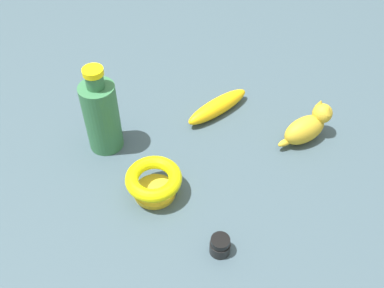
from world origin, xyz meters
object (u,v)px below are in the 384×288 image
(cat_figurine, at_px, (308,126))
(nail_polish_jar, at_px, (220,245))
(banana, at_px, (218,106))
(bottle_tall, at_px, (101,115))
(bowl, at_px, (154,181))

(cat_figurine, relative_size, nail_polish_jar, 3.05)
(nail_polish_jar, bearing_deg, banana, -163.45)
(cat_figurine, xyz_separation_m, nail_polish_jar, (0.35, -0.11, -0.02))
(cat_figurine, xyz_separation_m, bottle_tall, (0.16, -0.44, 0.05))
(bowl, bearing_deg, cat_figurine, 133.45)
(cat_figurine, distance_m, bottle_tall, 0.47)
(banana, bearing_deg, bottle_tall, 162.21)
(bowl, height_order, bottle_tall, bottle_tall)
(banana, height_order, bowl, bowl)
(banana, distance_m, bottle_tall, 0.29)
(bowl, relative_size, bottle_tall, 0.55)
(banana, bearing_deg, cat_figurine, -64.19)
(bowl, distance_m, bottle_tall, 0.19)
(cat_figurine, relative_size, bottle_tall, 0.57)
(banana, bearing_deg, bowl, -159.65)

